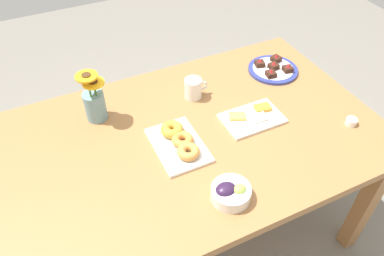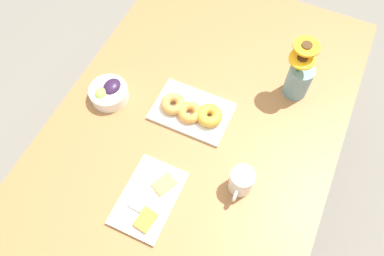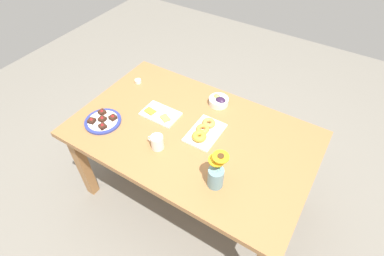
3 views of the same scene
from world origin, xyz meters
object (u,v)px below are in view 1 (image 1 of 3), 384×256
Objects in this scene: jam_cup_honey at (351,121)px; flower_vase at (95,103)px; dessert_plate at (273,69)px; coffee_mug at (193,88)px; croissant_platter at (179,142)px; grape_bowl at (231,192)px; cheese_platter at (252,117)px; dining_table at (192,149)px.

jam_cup_honey is 0.20× the size of flower_vase.
dessert_plate reaches higher than jam_cup_honey.
coffee_mug is 0.41× the size of croissant_platter.
grape_bowl is 0.44m from cheese_platter.
dining_table is 0.36m from grape_bowl.
flower_vase is at bearing 153.70° from cheese_platter.
cheese_platter is at bearing -137.52° from dessert_plate.
grape_bowl is 0.70m from flower_vase.
dining_table is at bearing 174.96° from cheese_platter.
coffee_mug is 2.37× the size of jam_cup_honey.
grape_bowl reaches higher than cheese_platter.
dessert_plate is at bearing 22.89° from dining_table.
coffee_mug is at bearing -178.22° from dessert_plate.
jam_cup_honey is (0.72, -0.20, -0.01)m from croissant_platter.
jam_cup_honey is 0.48m from dessert_plate.
jam_cup_honey is at bearing -29.79° from cheese_platter.
croissant_platter is at bearing 100.63° from grape_bowl.
cheese_platter is at bearing 150.21° from jam_cup_honey.
grape_bowl is at bearing -102.85° from coffee_mug.
cheese_platter is 0.68m from flower_vase.
cheese_platter is 0.35m from croissant_platter.
dining_table is at bearing 87.57° from grape_bowl.
grape_bowl reaches higher than jam_cup_honey.
dessert_plate reaches higher than dining_table.
jam_cup_honey is 1.10m from flower_vase.
croissant_platter is (-0.06, 0.31, -0.01)m from grape_bowl.
cheese_platter is 5.42× the size of jam_cup_honey.
dining_table is 11.25× the size of grape_bowl.
jam_cup_honey is at bearing -40.97° from coffee_mug.
grape_bowl is at bearing -92.43° from dining_table.
coffee_mug reaches higher than croissant_platter.
dining_table is at bearing 24.26° from croissant_platter.
flower_vase reaches higher than coffee_mug.
croissant_platter is at bearing -155.74° from dining_table.
coffee_mug is 0.80× the size of grape_bowl.
grape_bowl reaches higher than croissant_platter.
grape_bowl is at bearing -63.29° from flower_vase.
dining_table is 6.15× the size of cheese_platter.
coffee_mug reaches higher than dining_table.
cheese_platter is at bearing -26.30° from flower_vase.
grape_bowl reaches higher than dining_table.
coffee_mug is at bearing 139.03° from jam_cup_honey.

